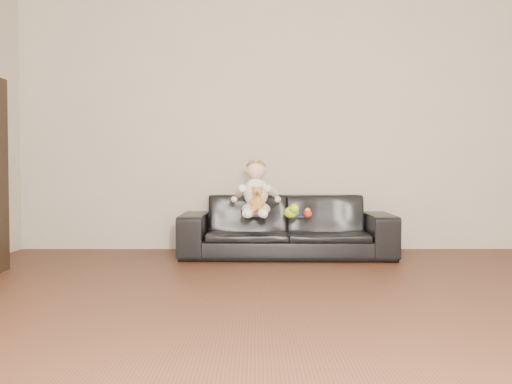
{
  "coord_description": "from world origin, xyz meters",
  "views": [
    {
      "loc": [
        -0.2,
        -2.82,
        0.75
      ],
      "look_at": [
        -0.2,
        2.16,
        0.58
      ],
      "focal_mm": 40.0,
      "sensor_mm": 36.0,
      "label": 1
    }
  ],
  "objects_px": {
    "baby": "(256,192)",
    "toy_blue_disc": "(301,216)",
    "teddy_bear": "(257,199)",
    "toy_rattle": "(308,214)",
    "sofa": "(286,226)",
    "toy_green": "(291,213)"
  },
  "relations": [
    {
      "from": "toy_green",
      "to": "toy_blue_disc",
      "type": "xyz_separation_m",
      "value": [
        0.1,
        0.19,
        -0.04
      ]
    },
    {
      "from": "sofa",
      "to": "toy_blue_disc",
      "type": "distance_m",
      "value": 0.17
    },
    {
      "from": "toy_green",
      "to": "teddy_bear",
      "type": "bearing_deg",
      "value": 178.31
    },
    {
      "from": "toy_green",
      "to": "toy_blue_disc",
      "type": "height_order",
      "value": "toy_green"
    },
    {
      "from": "toy_rattle",
      "to": "toy_blue_disc",
      "type": "distance_m",
      "value": 0.17
    },
    {
      "from": "sofa",
      "to": "teddy_bear",
      "type": "bearing_deg",
      "value": -134.62
    },
    {
      "from": "sofa",
      "to": "toy_green",
      "type": "distance_m",
      "value": 0.3
    },
    {
      "from": "toy_blue_disc",
      "to": "teddy_bear",
      "type": "bearing_deg",
      "value": -154.22
    },
    {
      "from": "toy_green",
      "to": "toy_blue_disc",
      "type": "bearing_deg",
      "value": 63.81
    },
    {
      "from": "baby",
      "to": "toy_blue_disc",
      "type": "height_order",
      "value": "baby"
    },
    {
      "from": "baby",
      "to": "toy_rattle",
      "type": "xyz_separation_m",
      "value": [
        0.44,
        -0.12,
        -0.18
      ]
    },
    {
      "from": "baby",
      "to": "toy_green",
      "type": "distance_m",
      "value": 0.38
    },
    {
      "from": "sofa",
      "to": "baby",
      "type": "relative_size",
      "value": 3.73
    },
    {
      "from": "teddy_bear",
      "to": "toy_rattle",
      "type": "distance_m",
      "value": 0.45
    },
    {
      "from": "baby",
      "to": "toy_rattle",
      "type": "relative_size",
      "value": 6.62
    },
    {
      "from": "baby",
      "to": "toy_blue_disc",
      "type": "distance_m",
      "value": 0.45
    },
    {
      "from": "baby",
      "to": "toy_rattle",
      "type": "height_order",
      "value": "baby"
    },
    {
      "from": "sofa",
      "to": "toy_blue_disc",
      "type": "bearing_deg",
      "value": -29.73
    },
    {
      "from": "sofa",
      "to": "toy_rattle",
      "type": "height_order",
      "value": "sofa"
    },
    {
      "from": "teddy_bear",
      "to": "sofa",
      "type": "bearing_deg",
      "value": 64.02
    },
    {
      "from": "sofa",
      "to": "toy_green",
      "type": "bearing_deg",
      "value": -83.52
    },
    {
      "from": "teddy_bear",
      "to": "toy_rattle",
      "type": "relative_size",
      "value": 2.75
    }
  ]
}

